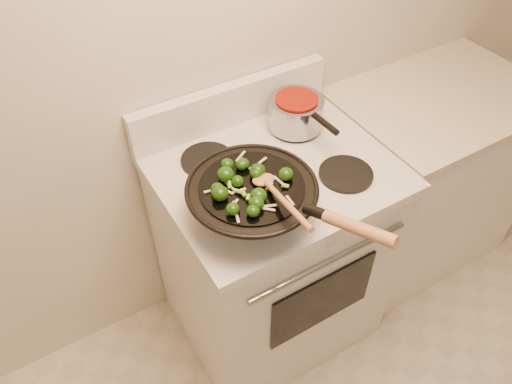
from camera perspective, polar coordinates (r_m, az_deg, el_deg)
stove at (r=2.01m, az=1.83°, el=-6.78°), size 0.78×0.67×1.08m
counter_unit at (r=2.45m, az=18.27°, el=1.66°), size 0.85×0.62×0.91m
wok at (r=1.46m, az=-0.32°, el=-0.84°), size 0.39×0.63×0.23m
stirfry at (r=1.41m, az=-1.35°, el=0.98°), size 0.25×0.27×0.05m
wooden_spoon at (r=1.37m, az=2.27°, el=-0.07°), size 0.08×0.30×0.08m
saucepan at (r=1.81m, az=4.62°, el=9.06°), size 0.20×0.32×0.12m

